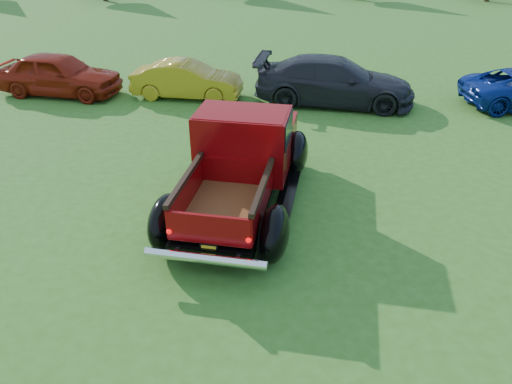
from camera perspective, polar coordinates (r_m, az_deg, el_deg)
ground at (r=10.01m, az=2.31°, el=-4.98°), size 120.00×120.00×0.00m
pickup_truck at (r=10.88m, az=-1.48°, el=3.92°), size 3.26×5.71×2.03m
show_car_red at (r=18.95m, az=-21.60°, el=12.43°), size 4.48×2.45×1.45m
show_car_yellow at (r=17.57m, az=-7.91°, el=12.58°), size 3.84×1.70×1.22m
show_car_grey at (r=16.99m, az=8.95°, el=12.42°), size 5.48×2.94×1.51m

